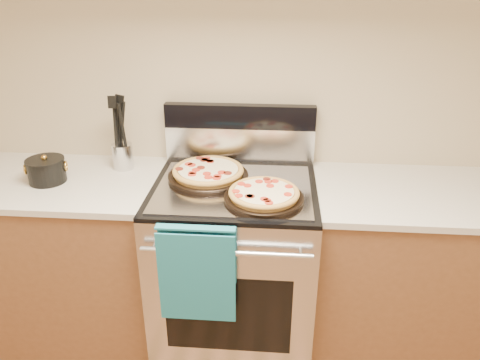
# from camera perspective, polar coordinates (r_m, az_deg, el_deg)

# --- Properties ---
(wall_back) EXTENTS (4.00, 0.00, 4.00)m
(wall_back) POSITION_cam_1_polar(r_m,az_deg,el_deg) (2.36, 0.05, 12.46)
(wall_back) COLOR #C2B08C
(wall_back) RESTS_ON ground
(range_body) EXTENTS (0.76, 0.68, 0.90)m
(range_body) POSITION_cam_1_polar(r_m,az_deg,el_deg) (2.41, -0.64, -10.88)
(range_body) COLOR #B7B7BC
(range_body) RESTS_ON ground
(oven_window) EXTENTS (0.56, 0.01, 0.40)m
(oven_window) POSITION_cam_1_polar(r_m,az_deg,el_deg) (2.15, -1.48, -16.09)
(oven_window) COLOR black
(oven_window) RESTS_ON range_body
(cooktop) EXTENTS (0.76, 0.68, 0.02)m
(cooktop) POSITION_cam_1_polar(r_m,az_deg,el_deg) (2.17, -0.69, -0.97)
(cooktop) COLOR black
(cooktop) RESTS_ON range_body
(backsplash_lower) EXTENTS (0.76, 0.06, 0.18)m
(backsplash_lower) POSITION_cam_1_polar(r_m,az_deg,el_deg) (2.42, -0.03, 4.36)
(backsplash_lower) COLOR silver
(backsplash_lower) RESTS_ON cooktop
(backsplash_upper) EXTENTS (0.76, 0.06, 0.12)m
(backsplash_upper) POSITION_cam_1_polar(r_m,az_deg,el_deg) (2.37, -0.03, 7.76)
(backsplash_upper) COLOR black
(backsplash_upper) RESTS_ON backsplash_lower
(oven_handle) EXTENTS (0.70, 0.03, 0.03)m
(oven_handle) POSITION_cam_1_polar(r_m,az_deg,el_deg) (1.90, -1.73, -8.88)
(oven_handle) COLOR silver
(oven_handle) RESTS_ON range_body
(dish_towel) EXTENTS (0.32, 0.05, 0.42)m
(dish_towel) POSITION_cam_1_polar(r_m,az_deg,el_deg) (1.97, -5.22, -11.11)
(dish_towel) COLOR #1D6791
(dish_towel) RESTS_ON oven_handle
(foil_sheet) EXTENTS (0.70, 0.55, 0.01)m
(foil_sheet) POSITION_cam_1_polar(r_m,az_deg,el_deg) (2.14, -0.77, -1.01)
(foil_sheet) COLOR gray
(foil_sheet) RESTS_ON cooktop
(cabinet_left) EXTENTS (1.00, 0.62, 0.88)m
(cabinet_left) POSITION_cam_1_polar(r_m,az_deg,el_deg) (2.65, -20.12, -9.13)
(cabinet_left) COLOR brown
(cabinet_left) RESTS_ON ground
(countertop_left) EXTENTS (1.02, 0.64, 0.03)m
(countertop_left) POSITION_cam_1_polar(r_m,az_deg,el_deg) (2.44, -21.66, -0.19)
(countertop_left) COLOR #B9B1A6
(countertop_left) RESTS_ON cabinet_left
(cabinet_right) EXTENTS (1.00, 0.62, 0.88)m
(cabinet_right) POSITION_cam_1_polar(r_m,az_deg,el_deg) (2.53, 20.11, -10.97)
(cabinet_right) COLOR brown
(cabinet_right) RESTS_ON ground
(countertop_right) EXTENTS (1.02, 0.64, 0.03)m
(countertop_right) POSITION_cam_1_polar(r_m,az_deg,el_deg) (2.30, 21.75, -1.69)
(countertop_right) COLOR #B9B1A6
(countertop_right) RESTS_ON cabinet_right
(pepperoni_pizza_back) EXTENTS (0.49, 0.49, 0.05)m
(pepperoni_pizza_back) POSITION_cam_1_polar(r_m,az_deg,el_deg) (2.23, -3.90, 0.89)
(pepperoni_pizza_back) COLOR #A87433
(pepperoni_pizza_back) RESTS_ON foil_sheet
(pepperoni_pizza_front) EXTENTS (0.38, 0.38, 0.05)m
(pepperoni_pizza_front) POSITION_cam_1_polar(r_m,az_deg,el_deg) (2.02, 2.94, -1.80)
(pepperoni_pizza_front) COLOR #A87433
(pepperoni_pizza_front) RESTS_ON foil_sheet
(utensil_crock) EXTENTS (0.14, 0.14, 0.13)m
(utensil_crock) POSITION_cam_1_polar(r_m,az_deg,el_deg) (2.43, -14.08, 2.84)
(utensil_crock) COLOR silver
(utensil_crock) RESTS_ON countertop_left
(saucepan) EXTENTS (0.22, 0.22, 0.11)m
(saucepan) POSITION_cam_1_polar(r_m,az_deg,el_deg) (2.40, -22.51, 0.99)
(saucepan) COLOR black
(saucepan) RESTS_ON countertop_left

